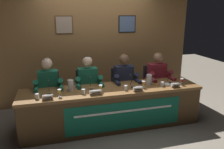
% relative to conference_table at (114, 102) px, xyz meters
% --- Properties ---
extents(ground_plane, '(12.00, 12.00, 0.00)m').
position_rel_conference_table_xyz_m(ground_plane, '(-0.00, 0.11, -0.49)').
color(ground_plane, gray).
extents(wall_back_panelled, '(4.41, 0.14, 2.60)m').
position_rel_conference_table_xyz_m(wall_back_panelled, '(-0.00, 1.44, 0.81)').
color(wall_back_panelled, brown).
rests_on(wall_back_panelled, ground_plane).
extents(conference_table, '(3.21, 0.75, 0.72)m').
position_rel_conference_table_xyz_m(conference_table, '(0.00, 0.00, 0.00)').
color(conference_table, brown).
rests_on(conference_table, ground_plane).
extents(chair_far_left, '(0.44, 0.45, 0.92)m').
position_rel_conference_table_xyz_m(chair_far_left, '(-1.10, 0.67, -0.04)').
color(chair_far_left, black).
rests_on(chair_far_left, ground_plane).
extents(panelist_far_left, '(0.51, 0.48, 1.25)m').
position_rel_conference_table_xyz_m(panelist_far_left, '(-1.10, 0.47, 0.23)').
color(panelist_far_left, black).
rests_on(panelist_far_left, ground_plane).
extents(nameplate_far_left, '(0.17, 0.06, 0.08)m').
position_rel_conference_table_xyz_m(nameplate_far_left, '(-1.11, -0.16, 0.27)').
color(nameplate_far_left, white).
rests_on(nameplate_far_left, conference_table).
extents(juice_glass_far_left, '(0.06, 0.06, 0.12)m').
position_rel_conference_table_xyz_m(juice_glass_far_left, '(-0.92, -0.08, 0.32)').
color(juice_glass_far_left, white).
rests_on(juice_glass_far_left, conference_table).
extents(water_cup_far_left, '(0.06, 0.06, 0.08)m').
position_rel_conference_table_xyz_m(water_cup_far_left, '(-1.27, -0.09, 0.27)').
color(water_cup_far_left, silver).
rests_on(water_cup_far_left, conference_table).
extents(microphone_far_left, '(0.06, 0.17, 0.22)m').
position_rel_conference_table_xyz_m(microphone_far_left, '(-1.09, 0.08, 0.30)').
color(microphone_far_left, black).
rests_on(microphone_far_left, conference_table).
extents(chair_center_left, '(0.44, 0.45, 0.92)m').
position_rel_conference_table_xyz_m(chair_center_left, '(-0.37, 0.67, -0.04)').
color(chair_center_left, black).
rests_on(chair_center_left, ground_plane).
extents(panelist_center_left, '(0.51, 0.48, 1.25)m').
position_rel_conference_table_xyz_m(panelist_center_left, '(-0.37, 0.47, 0.23)').
color(panelist_center_left, black).
rests_on(panelist_center_left, ground_plane).
extents(nameplate_center_left, '(0.20, 0.06, 0.08)m').
position_rel_conference_table_xyz_m(nameplate_center_left, '(-0.35, -0.15, 0.27)').
color(nameplate_center_left, white).
rests_on(nameplate_center_left, conference_table).
extents(juice_glass_center_left, '(0.06, 0.06, 0.12)m').
position_rel_conference_table_xyz_m(juice_glass_center_left, '(-0.24, -0.04, 0.32)').
color(juice_glass_center_left, white).
rests_on(juice_glass_center_left, conference_table).
extents(water_cup_center_left, '(0.06, 0.06, 0.08)m').
position_rel_conference_table_xyz_m(water_cup_center_left, '(-0.54, -0.07, 0.27)').
color(water_cup_center_left, silver).
rests_on(water_cup_center_left, conference_table).
extents(microphone_center_left, '(0.06, 0.17, 0.22)m').
position_rel_conference_table_xyz_m(microphone_center_left, '(-0.38, 0.12, 0.30)').
color(microphone_center_left, black).
rests_on(microphone_center_left, conference_table).
extents(chair_center_right, '(0.44, 0.45, 0.92)m').
position_rel_conference_table_xyz_m(chair_center_right, '(0.36, 0.67, -0.04)').
color(chair_center_right, black).
rests_on(chair_center_right, ground_plane).
extents(panelist_center_right, '(0.51, 0.48, 1.25)m').
position_rel_conference_table_xyz_m(panelist_center_right, '(0.36, 0.47, 0.23)').
color(panelist_center_right, black).
rests_on(panelist_center_right, ground_plane).
extents(nameplate_center_right, '(0.17, 0.06, 0.08)m').
position_rel_conference_table_xyz_m(nameplate_center_right, '(0.38, -0.17, 0.27)').
color(nameplate_center_right, white).
rests_on(nameplate_center_right, conference_table).
extents(juice_glass_center_right, '(0.06, 0.06, 0.12)m').
position_rel_conference_table_xyz_m(juice_glass_center_right, '(0.54, -0.03, 0.32)').
color(juice_glass_center_right, white).
rests_on(juice_glass_center_right, conference_table).
extents(water_cup_center_right, '(0.06, 0.06, 0.08)m').
position_rel_conference_table_xyz_m(water_cup_center_right, '(0.19, -0.07, 0.27)').
color(water_cup_center_right, silver).
rests_on(water_cup_center_right, conference_table).
extents(microphone_center_right, '(0.06, 0.17, 0.22)m').
position_rel_conference_table_xyz_m(microphone_center_right, '(0.36, 0.06, 0.30)').
color(microphone_center_right, black).
rests_on(microphone_center_right, conference_table).
extents(chair_far_right, '(0.44, 0.45, 0.92)m').
position_rel_conference_table_xyz_m(chair_far_right, '(1.09, 0.67, -0.04)').
color(chair_far_right, black).
rests_on(chair_far_right, ground_plane).
extents(panelist_far_right, '(0.51, 0.48, 1.25)m').
position_rel_conference_table_xyz_m(panelist_far_right, '(1.09, 0.47, 0.23)').
color(panelist_far_right, black).
rests_on(panelist_far_right, ground_plane).
extents(nameplate_far_right, '(0.16, 0.06, 0.08)m').
position_rel_conference_table_xyz_m(nameplate_far_right, '(1.11, -0.15, 0.27)').
color(nameplate_far_right, white).
rests_on(nameplate_far_right, conference_table).
extents(juice_glass_far_right, '(0.06, 0.06, 0.12)m').
position_rel_conference_table_xyz_m(juice_glass_far_right, '(1.30, -0.05, 0.32)').
color(juice_glass_far_right, white).
rests_on(juice_glass_far_right, conference_table).
extents(water_cup_far_right, '(0.06, 0.06, 0.08)m').
position_rel_conference_table_xyz_m(water_cup_far_right, '(0.90, -0.05, 0.27)').
color(water_cup_far_right, silver).
rests_on(water_cup_far_right, conference_table).
extents(microphone_far_right, '(0.06, 0.17, 0.22)m').
position_rel_conference_table_xyz_m(microphone_far_right, '(1.13, 0.11, 0.30)').
color(microphone_far_right, black).
rests_on(microphone_far_right, conference_table).
extents(water_pitcher_left_side, '(0.15, 0.10, 0.21)m').
position_rel_conference_table_xyz_m(water_pitcher_left_side, '(-0.73, 0.17, 0.33)').
color(water_pitcher_left_side, silver).
rests_on(water_pitcher_left_side, conference_table).
extents(water_pitcher_right_side, '(0.15, 0.10, 0.21)m').
position_rel_conference_table_xyz_m(water_pitcher_right_side, '(0.72, 0.13, 0.33)').
color(water_pitcher_right_side, silver).
rests_on(water_pitcher_right_side, conference_table).
extents(document_stack_far_right, '(0.21, 0.15, 0.01)m').
position_rel_conference_table_xyz_m(document_stack_far_right, '(1.10, 0.03, 0.24)').
color(document_stack_far_right, white).
rests_on(document_stack_far_right, conference_table).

